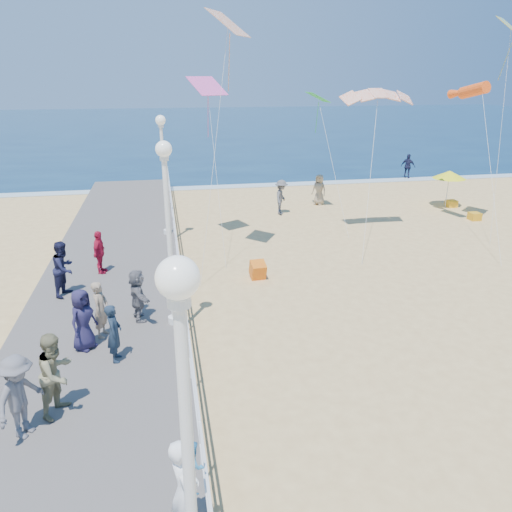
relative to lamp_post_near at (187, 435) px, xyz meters
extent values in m
plane|color=#DEBA74|center=(5.35, 9.00, -3.66)|extent=(160.00, 160.00, 0.00)
cube|color=#0B2846|center=(5.35, 74.00, -3.65)|extent=(160.00, 90.00, 0.05)
cube|color=white|center=(5.35, 29.50, -3.63)|extent=(160.00, 1.20, 0.04)
cube|color=#65605C|center=(-2.15, 9.00, -3.46)|extent=(5.00, 44.00, 0.40)
cube|color=white|center=(0.30, 9.00, -2.21)|extent=(0.05, 42.00, 0.06)
cube|color=white|center=(0.30, 9.00, -2.71)|extent=(0.05, 42.00, 0.04)
cylinder|color=white|center=(0.00, 0.00, -0.81)|extent=(0.14, 0.14, 4.70)
sphere|color=white|center=(0.00, 0.00, 1.84)|extent=(0.44, 0.44, 0.44)
cylinder|color=white|center=(0.00, 9.00, -3.16)|extent=(0.36, 0.36, 0.20)
cylinder|color=white|center=(0.00, 9.00, -0.81)|extent=(0.14, 0.14, 4.70)
sphere|color=white|center=(0.00, 9.00, 1.84)|extent=(0.44, 0.44, 0.44)
cylinder|color=white|center=(0.00, 18.00, -3.16)|extent=(0.36, 0.36, 0.20)
cylinder|color=white|center=(0.00, 18.00, -0.81)|extent=(0.14, 0.14, 4.70)
sphere|color=white|center=(0.00, 18.00, 1.84)|extent=(0.44, 0.44, 0.44)
imported|color=white|center=(-0.05, 1.56, -2.33)|extent=(0.50, 0.72, 1.87)
imported|color=#348CC4|center=(0.10, 1.71, -1.98)|extent=(0.36, 0.45, 0.86)
imported|color=#182535|center=(-1.53, 7.20, -2.48)|extent=(0.39, 0.58, 1.55)
imported|color=#807B58|center=(-2.57, 5.28, -2.32)|extent=(1.06, 1.14, 1.89)
imported|color=slate|center=(-3.15, 4.62, -2.35)|extent=(1.14, 1.35, 1.82)
imported|color=#B41637|center=(-2.53, 13.53, -2.46)|extent=(0.60, 1.01, 1.61)
imported|color=#201C3E|center=(-2.39, 7.97, -2.41)|extent=(0.92, 0.99, 1.70)
imported|color=slate|center=(-1.02, 9.41, -2.46)|extent=(0.76, 1.55, 1.60)
imported|color=gray|center=(-2.00, 8.59, -2.44)|extent=(0.55, 0.68, 1.63)
imported|color=#171834|center=(-3.46, 11.73, -2.33)|extent=(0.97, 1.09, 1.86)
imported|color=#515155|center=(6.33, 21.85, -2.70)|extent=(1.18, 1.43, 1.92)
imported|color=#191B38|center=(18.00, 29.97, -2.75)|extent=(1.08, 1.07, 1.83)
imported|color=gray|center=(9.06, 23.56, -2.75)|extent=(1.03, 1.04, 1.81)
cube|color=red|center=(3.26, 12.81, -3.36)|extent=(0.60, 0.74, 0.74)
cylinder|color=white|center=(16.25, 21.61, -2.76)|extent=(0.05, 0.05, 1.80)
cone|color=yellow|center=(16.25, 21.61, -1.75)|extent=(1.90, 1.90, 0.45)
cube|color=orange|center=(16.25, 18.72, -3.46)|extent=(0.55, 0.55, 0.40)
cube|color=#FFAD1A|center=(16.57, 21.51, -3.46)|extent=(0.55, 0.55, 0.40)
cylinder|color=#FF5315|center=(14.56, 17.82, 2.99)|extent=(1.00, 2.65, 1.07)
cube|color=#D64FA6|center=(2.03, 17.82, 3.23)|extent=(1.79, 1.72, 0.76)
cube|color=#178EC4|center=(15.60, 17.28, 5.65)|extent=(1.81, 1.79, 0.91)
cube|color=green|center=(8.20, 21.82, 2.57)|extent=(1.10, 1.20, 0.52)
cube|color=#D25118|center=(2.59, 14.94, 5.41)|extent=(1.78, 1.88, 0.91)
camera|label=1|loc=(-0.09, -4.47, 3.67)|focal=35.00mm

